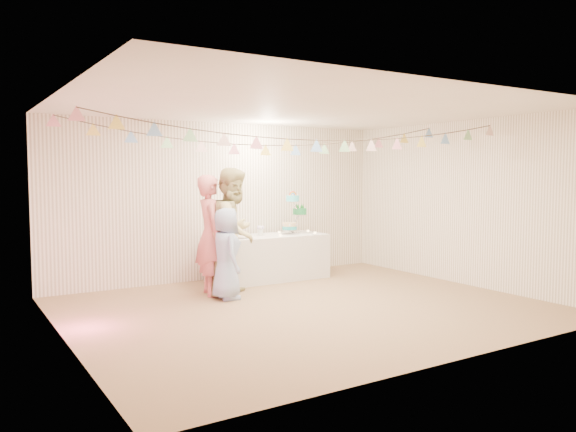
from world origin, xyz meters
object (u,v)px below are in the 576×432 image
person_adult_b (234,231)px  person_child (226,254)px  person_adult_a (210,235)px  cake_stand (294,213)px  table (268,258)px

person_adult_b → person_child: 0.43m
person_adult_a → person_child: 0.46m
cake_stand → person_adult_a: 1.94m
person_child → cake_stand: bearing=-52.5°
person_adult_a → person_child: size_ratio=1.36×
cake_stand → person_child: (-1.77, -0.99, -0.44)m
table → person_adult_a: bearing=-156.7°
table → person_child: 1.56m
person_adult_b → person_child: (-0.24, -0.22, -0.28)m
person_adult_b → cake_stand: bearing=-12.7°
person_adult_a → person_adult_b: (0.30, -0.17, 0.05)m
table → cake_stand: size_ratio=2.94×
cake_stand → person_adult_a: size_ratio=0.38×
table → person_adult_a: (-1.28, -0.55, 0.50)m
table → person_adult_b: bearing=-143.7°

